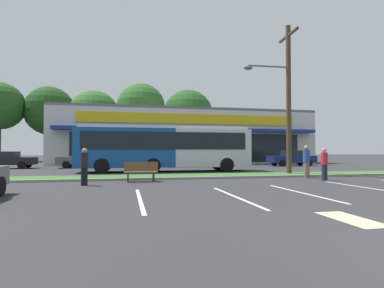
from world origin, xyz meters
The scene contains 23 objects.
grass_median centered at (0.00, 14.00, 0.06)m, with size 56.00×2.20×0.12m, color #386B28.
curb_lip centered at (0.00, 12.78, 0.06)m, with size 56.00×0.24×0.12m, color gray.
parking_stripe_0 centered at (-4.78, 6.52, 0.00)m, with size 0.12×4.80×0.01m, color silver.
parking_stripe_1 centered at (-1.75, 6.44, 0.00)m, with size 0.12×4.80×0.01m, color silver.
parking_stripe_2 centered at (0.85, 6.82, 0.00)m, with size 0.12×4.80×0.01m, color silver.
parking_stripe_3 centered at (4.21, 7.75, 0.00)m, with size 0.12×4.80×0.01m, color silver.
lot_arrow centered at (-0.46, 2.84, 0.00)m, with size 0.70×1.60×0.01m, color beige.
storefront_building centered at (1.93, 35.69, 3.22)m, with size 30.46×12.72×6.43m.
tree_far_left centered at (-22.85, 45.30, 7.93)m, with size 6.75×6.75×11.32m.
tree_left centered at (-16.60, 46.92, 7.61)m, with size 7.35×7.35×11.30m.
tree_mid_left centered at (-10.03, 46.02, 6.89)m, with size 7.73×7.73×10.76m.
tree_mid centered at (-2.99, 44.89, 8.22)m, with size 7.45×7.45×11.96m.
tree_mid_right centered at (4.68, 46.05, 7.39)m, with size 8.19×8.19×11.49m.
utility_pole centered at (4.44, 14.24, 4.97)m, with size 3.03×2.40×9.25m.
city_bus centered at (-2.45, 19.09, 1.77)m, with size 12.32×2.85×3.25m.
bus_stop_bench centered at (-4.50, 11.97, 0.50)m, with size 1.60×0.45×0.95m.
car_0 centered at (11.08, 25.03, 0.79)m, with size 4.67×1.86×1.56m.
car_2 centered at (0.51, 25.32, 0.80)m, with size 4.63×1.91×1.54m.
car_3 centered at (-8.66, 25.56, 0.75)m, with size 4.71×1.89×1.44m.
car_4 centered at (-15.05, 25.70, 0.75)m, with size 4.35×1.87×1.45m.
pedestrian_near_bench centered at (-6.94, 10.83, 0.80)m, with size 0.32×0.32×1.59m.
pedestrian_by_pole centered at (4.44, 12.12, 0.90)m, with size 0.36×0.36×1.78m.
pedestrian_mid centered at (4.56, 10.75, 0.81)m, with size 0.33×0.33×1.62m.
Camera 1 is at (-5.19, -2.92, 1.46)m, focal length 28.67 mm.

